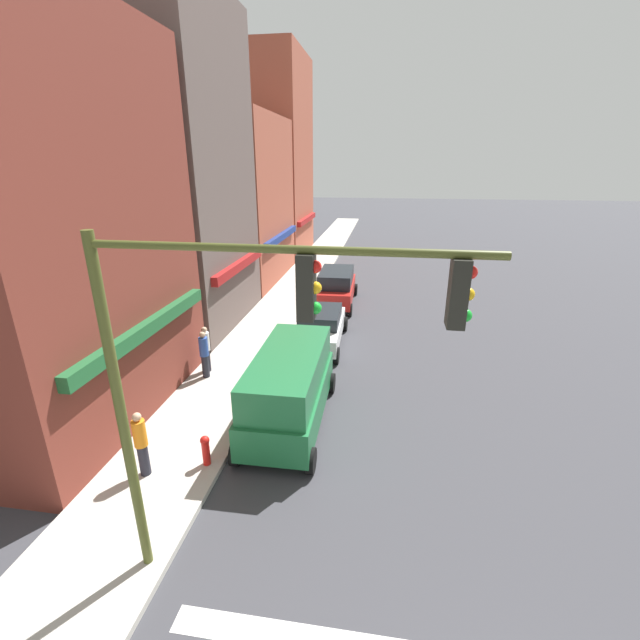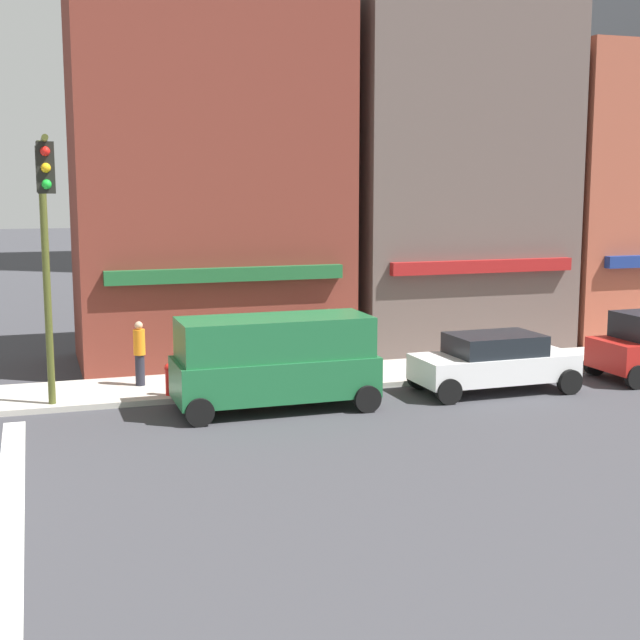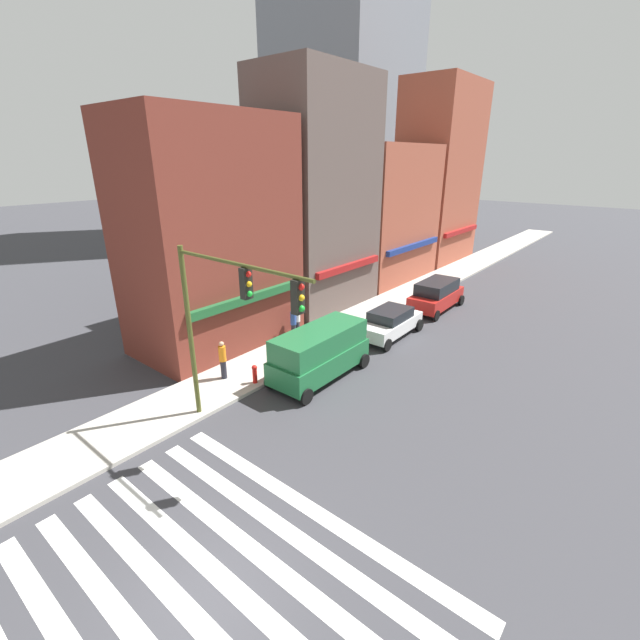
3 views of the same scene
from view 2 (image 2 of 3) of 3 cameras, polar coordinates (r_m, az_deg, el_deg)
The scene contains 8 objects.
storefront_row at distance 33.78m, azimuth 16.74°, elevation 10.03°, with size 34.20×5.30×15.65m.
traffic_signal at distance 20.62m, azimuth -17.18°, elevation 6.20°, with size 0.32×5.98×6.63m.
van_green at distance 22.21m, azimuth -2.91°, elevation -2.50°, with size 5.01×2.22×2.34m.
sedan_white at distance 24.59m, azimuth 11.09°, elevation -2.61°, with size 4.44×2.02×1.59m.
pedestrian_blue_shirt at distance 26.31m, azimuth -0.31°, elevation -1.19°, with size 0.32×0.32×1.77m.
pedestrian_orange_vest at distance 24.69m, azimuth -11.48°, elevation -2.03°, with size 0.32×0.32×1.77m.
pedestrian_white_shirt at distance 26.58m, azimuth 0.56°, elevation -1.09°, with size 0.32×0.32×1.77m.
fire_hydrant at distance 23.51m, azimuth -9.63°, elevation -3.66°, with size 0.24×0.24×0.84m.
Camera 2 is at (4.04, -16.34, 5.63)m, focal length 50.00 mm.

